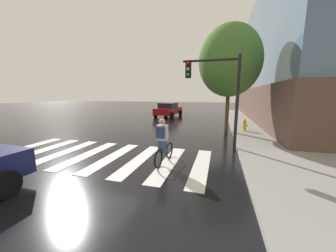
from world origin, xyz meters
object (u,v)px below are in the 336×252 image
object	(u,v)px
cyclist	(163,142)
fire_hydrant	(245,125)
traffic_light_near	(218,87)
street_tree_near	(230,61)
sedan_mid	(168,110)

from	to	relation	value
cyclist	fire_hydrant	size ratio (longest dim) A/B	2.19
traffic_light_near	street_tree_near	xyz separation A→B (m)	(0.58, 3.93, 1.71)
sedan_mid	street_tree_near	bearing A→B (deg)	-52.60
traffic_light_near	street_tree_near	size ratio (longest dim) A/B	0.62
cyclist	street_tree_near	world-z (taller)	street_tree_near
fire_hydrant	traffic_light_near	bearing A→B (deg)	-111.46
cyclist	traffic_light_near	world-z (taller)	traffic_light_near
street_tree_near	traffic_light_near	bearing A→B (deg)	-98.33
cyclist	traffic_light_near	xyz separation A→B (m)	(1.80, 2.38, 2.02)
street_tree_near	fire_hydrant	bearing A→B (deg)	24.36
traffic_light_near	sedan_mid	bearing A→B (deg)	115.07
traffic_light_near	fire_hydrant	bearing A→B (deg)	68.54
sedan_mid	street_tree_near	distance (m)	10.90
fire_hydrant	street_tree_near	xyz separation A→B (m)	(-1.18, -0.53, 4.04)
cyclist	street_tree_near	bearing A→B (deg)	69.35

